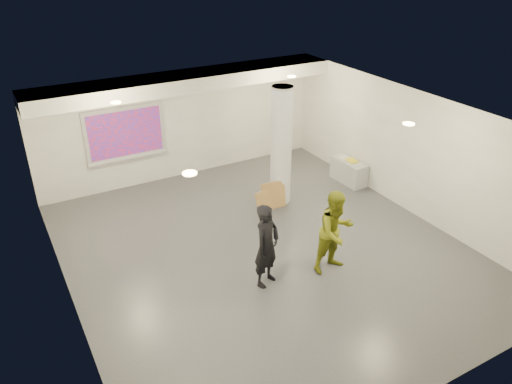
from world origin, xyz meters
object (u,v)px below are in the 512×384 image
projection_screen (125,134)px  man (336,232)px  woman (267,246)px  credenza (349,171)px  column (281,146)px

projection_screen → man: size_ratio=1.20×
projection_screen → woman: projection_screen is taller
projection_screen → credenza: bearing=-26.6°
column → man: (-0.61, -3.04, -0.62)m
projection_screen → woman: bearing=-79.0°
column → projection_screen: size_ratio=1.43×
column → credenza: column is taller
projection_screen → man: bearing=-66.4°
column → woman: column is taller
credenza → man: man is taller
credenza → woman: (-4.26, -2.76, 0.54)m
projection_screen → man: 6.25m
woman → man: (1.43, -0.27, 0.02)m
projection_screen → woman: 5.57m
woman → man: man is taller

